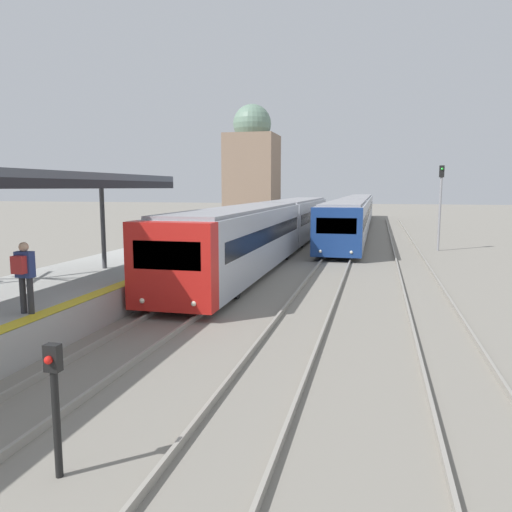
{
  "coord_description": "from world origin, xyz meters",
  "views": [
    {
      "loc": [
        5.73,
        -0.47,
        3.81
      ],
      "look_at": [
        1.86,
        15.41,
        1.56
      ],
      "focal_mm": 35.0,
      "sensor_mm": 36.0,
      "label": 1
    }
  ],
  "objects": [
    {
      "name": "person_on_platform",
      "position": [
        -2.08,
        9.19,
        1.9
      ],
      "size": [
        0.4,
        0.4,
        1.66
      ],
      "color": "#2D2D33",
      "rests_on": "station_platform"
    },
    {
      "name": "train_near",
      "position": [
        0.0,
        27.93,
        1.64
      ],
      "size": [
        2.65,
        30.98,
        2.95
      ],
      "color": "red",
      "rests_on": "ground_plane"
    },
    {
      "name": "train_far",
      "position": [
        3.73,
        46.29,
        1.62
      ],
      "size": [
        2.62,
        42.76,
        2.92
      ],
      "color": "navy",
      "rests_on": "ground_plane"
    },
    {
      "name": "signal_post_near",
      "position": [
        1.74,
        4.89,
        1.13
      ],
      "size": [
        0.2,
        0.21,
        1.82
      ],
      "color": "black",
      "rests_on": "ground_plane"
    },
    {
      "name": "signal_mast_far",
      "position": [
        9.37,
        31.35,
        3.21
      ],
      "size": [
        0.28,
        0.29,
        5.11
      ],
      "color": "gray",
      "rests_on": "ground_plane"
    },
    {
      "name": "distant_domed_building",
      "position": [
        -6.89,
        49.73,
        5.7
      ],
      "size": [
        5.02,
        5.02,
        12.14
      ],
      "color": "#89705B",
      "rests_on": "ground_plane"
    }
  ]
}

